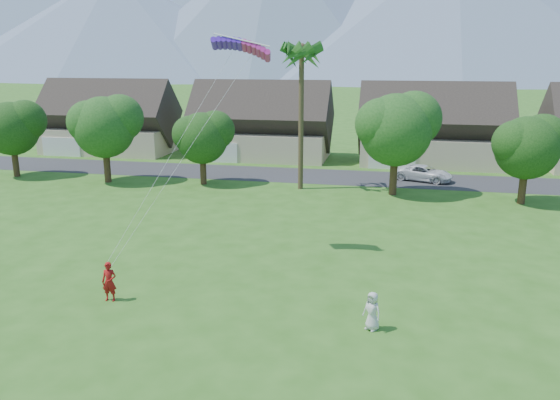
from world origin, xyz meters
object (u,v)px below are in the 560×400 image
(kite_flyer, at_px, (109,282))
(parafoil_kite, at_px, (242,45))
(watcher, at_px, (372,311))
(parked_car, at_px, (424,173))

(kite_flyer, xyz_separation_m, parafoil_kite, (4.46, 8.10, 10.93))
(parafoil_kite, bearing_deg, watcher, -53.35)
(kite_flyer, distance_m, watcher, 12.33)
(watcher, bearing_deg, parked_car, 116.24)
(watcher, distance_m, parafoil_kite, 15.98)
(watcher, bearing_deg, parafoil_kite, 165.74)
(parked_car, relative_size, parafoil_kite, 1.55)
(kite_flyer, relative_size, watcher, 1.13)
(watcher, relative_size, parked_car, 0.33)
(kite_flyer, relative_size, parked_car, 0.37)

